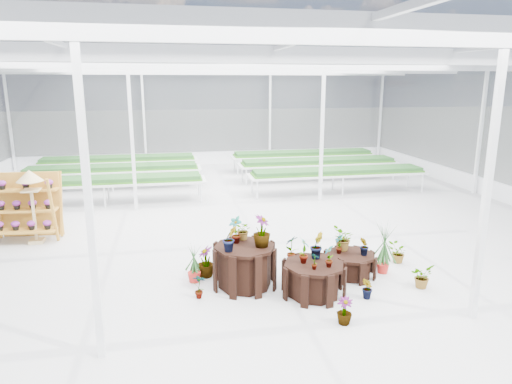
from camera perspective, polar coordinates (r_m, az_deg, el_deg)
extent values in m
plane|color=gray|center=(11.07, -0.22, -6.96)|extent=(24.00, 24.00, 0.00)
cylinder|color=black|center=(8.93, -1.44, -9.23)|extent=(1.49, 1.49, 0.83)
cylinder|color=black|center=(8.70, 7.19, -10.74)|extent=(1.39, 1.39, 0.62)
cylinder|color=black|center=(9.66, 11.60, -8.87)|extent=(1.16, 1.16, 0.47)
imported|color=#224C20|center=(8.85, -2.56, -4.74)|extent=(0.33, 0.34, 0.53)
imported|color=#224C20|center=(8.64, 0.73, -4.92)|extent=(0.46, 0.46, 0.61)
imported|color=#224C20|center=(9.05, -1.57, -4.80)|extent=(0.45, 0.46, 0.39)
imported|color=#224C20|center=(8.43, -3.28, -5.81)|extent=(0.33, 0.30, 0.50)
imported|color=#224C20|center=(8.49, 6.01, -7.22)|extent=(0.25, 0.31, 0.51)
imported|color=#224C20|center=(8.40, 9.12, -7.88)|extent=(0.22, 0.26, 0.42)
imported|color=#224C20|center=(8.76, 7.58, -6.61)|extent=(0.34, 0.36, 0.51)
imported|color=#224C20|center=(8.28, 7.35, -8.57)|extent=(0.19, 0.20, 0.31)
imported|color=#224C20|center=(9.50, 10.34, -6.40)|extent=(0.16, 0.22, 0.40)
imported|color=#224C20|center=(9.48, 13.40, -6.62)|extent=(0.23, 0.26, 0.40)
imported|color=#224C20|center=(9.64, 10.84, -5.74)|extent=(0.58, 0.61, 0.52)
imported|color=#224C20|center=(8.59, -7.11, -11.60)|extent=(0.30, 0.25, 0.48)
imported|color=#224C20|center=(9.44, -6.31, -8.64)|extent=(0.41, 0.41, 0.65)
imported|color=#224C20|center=(7.84, 10.99, -14.37)|extent=(0.35, 0.35, 0.46)
imported|color=#224C20|center=(8.74, 13.79, -11.64)|extent=(0.20, 0.24, 0.42)
imported|color=#224C20|center=(9.50, 20.01, -9.85)|extent=(0.55, 0.53, 0.46)
imported|color=#224C20|center=(10.57, 17.27, -7.29)|extent=(0.45, 0.41, 0.45)
imported|color=#224C20|center=(10.32, 11.19, -7.24)|extent=(0.36, 0.34, 0.52)
imported|color=#224C20|center=(10.21, 4.46, -6.97)|extent=(0.38, 0.34, 0.61)
imported|color=#224C20|center=(9.77, -3.73, -8.21)|extent=(0.29, 0.29, 0.52)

